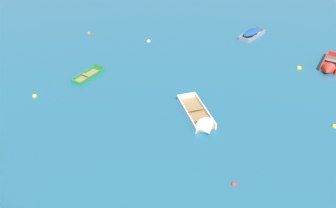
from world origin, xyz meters
The scene contains 10 objects.
rowboat_red_foreground_center centered at (14.48, 25.96, 0.23)m, with size 3.48×4.02×1.19m.
rowboat_grey_distant_center centered at (10.26, 33.87, 0.33)m, with size 3.68×3.59×1.13m.
rowboat_white_outer_right centered at (2.14, 19.21, 0.21)m, with size 2.36×4.74×1.32m.
rowboat_green_far_back centered at (-5.96, 26.83, 0.15)m, with size 2.69×3.21×0.97m.
mooring_buoy_trailing centered at (-1.25, 32.98, 0.00)m, with size 0.40×0.40×0.40m, color silver.
mooring_buoy_near_foreground centered at (11.00, 18.38, 0.00)m, with size 0.35×0.35×0.35m, color yellow.
mooring_buoy_central centered at (-10.15, 23.43, 0.00)m, with size 0.36×0.36×0.36m, color yellow.
mooring_buoy_far_field centered at (-7.74, 35.49, 0.00)m, with size 0.36×0.36×0.36m, color orange.
mooring_buoy_outer_edge centered at (3.08, 14.06, 0.00)m, with size 0.30×0.30×0.30m, color red.
mooring_buoy_between_boats_left centered at (11.97, 26.35, 0.00)m, with size 0.43×0.43×0.43m, color yellow.
Camera 1 is at (-1.22, 3.54, 13.17)m, focal length 32.45 mm.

